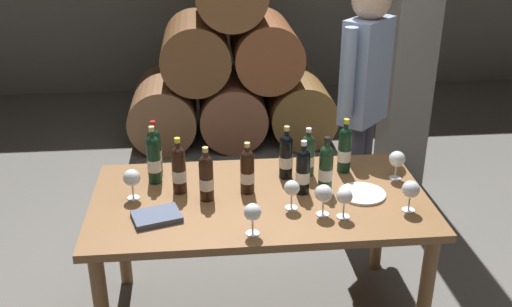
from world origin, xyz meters
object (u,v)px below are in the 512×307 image
Objects in this scene: wine_bottle_4 at (206,177)px; wine_bottle_8 at (179,169)px; wine_bottle_2 at (286,156)px; sommelier_presenting at (364,92)px; wine_glass_4 at (397,160)px; wine_bottle_3 at (154,159)px; wine_glass_5 at (324,194)px; dining_table at (260,212)px; wine_bottle_6 at (308,155)px; wine_glass_2 at (132,178)px; tasting_notebook at (157,217)px; wine_glass_1 at (253,213)px; wine_glass_0 at (292,189)px; wine_bottle_0 at (155,150)px; wine_bottle_7 at (326,168)px; wine_bottle_5 at (247,171)px; wine_glass_6 at (344,197)px; wine_bottle_1 at (303,171)px; serving_plate at (362,194)px; wine_bottle_9 at (345,149)px; wine_glass_3 at (411,190)px.

wine_bottle_4 is 0.16m from wine_bottle_8.
wine_bottle_2 is 0.17× the size of sommelier_presenting.
wine_bottle_4 is 1.78× the size of wine_glass_4.
wine_bottle_3 is 0.92m from wine_glass_5.
dining_table is 6.23× the size of wine_bottle_6.
tasting_notebook is (0.13, -0.22, -0.10)m from wine_glass_2.
tasting_notebook is at bearing -143.07° from sommelier_presenting.
wine_glass_1 is 0.97× the size of wine_glass_2.
wine_bottle_2 reaches higher than wine_bottle_4.
wine_bottle_4 is 1.89× the size of wine_glass_0.
wine_bottle_2 is at bearing 51.92° from dining_table.
wine_bottle_0 is at bearing 76.63° from tasting_notebook.
wine_bottle_7 is at bearing -42.87° from wine_bottle_2.
wine_bottle_5 reaches higher than wine_glass_6.
wine_bottle_3 is (-0.76, 0.19, 0.01)m from wine_bottle_1.
serving_plate is (0.15, 0.21, -0.10)m from wine_glass_6.
dining_table is at bearing -153.12° from wine_bottle_9.
dining_table is at bearing -141.49° from wine_bottle_6.
wine_bottle_3 is at bearing -88.32° from wine_bottle_0.
wine_bottle_4 is at bearing -142.95° from sommelier_presenting.
wine_bottle_0 is at bearing 145.99° from wine_glass_5.
wine_bottle_7 is 0.28m from wine_glass_6.
wine_bottle_0 reaches higher than wine_glass_1.
wine_bottle_3 is at bearing -178.24° from wine_bottle_9.
wine_glass_6 is 0.89m from tasting_notebook.
sommelier_presenting is at bearing 56.74° from wine_glass_0.
wine_glass_5 is (0.06, -0.23, -0.01)m from wine_bottle_1.
wine_glass_3 reaches higher than wine_glass_1.
wine_bottle_3 is 0.73m from wine_glass_1.
wine_bottle_7 is at bearing -11.43° from wine_bottle_3.
wine_bottle_6 is at bearing 134.16° from wine_glass_3.
sommelier_presenting is at bearing 17.75° from wine_bottle_0.
wine_bottle_4 is 0.80m from serving_plate.
wine_glass_1 is (0.33, -0.44, -0.02)m from wine_bottle_8.
wine_bottle_4 is at bearing 119.49° from wine_glass_1.
tasting_notebook is (-1.25, -0.30, -0.10)m from wine_glass_4.
wine_bottle_8 reaches higher than dining_table.
wine_bottle_5 is 1.73× the size of wine_glass_2.
wine_bottle_6 reaches higher than wine_glass_0.
wine_glass_3 is at bearing -12.42° from wine_bottle_4.
wine_bottle_2 is at bearing 12.69° from tasting_notebook.
wine_bottle_5 reaches higher than wine_glass_3.
wine_bottle_9 is 2.05× the size of wine_glass_0.
wine_bottle_7 is (0.88, -0.18, -0.01)m from wine_bottle_3.
wine_bottle_4 reaches higher than wine_glass_5.
dining_table is 0.53m from serving_plate.
wine_bottle_7 is (0.06, -0.19, 0.01)m from wine_bottle_6.
serving_plate is at bearing -10.76° from wine_bottle_1.
wine_bottle_4 is 1.79× the size of wine_glass_2.
wine_bottle_3 reaches higher than wine_bottle_4.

